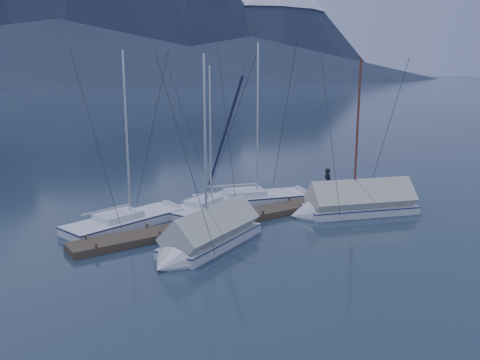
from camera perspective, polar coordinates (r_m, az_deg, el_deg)
name	(u,v)px	position (r m, az deg, el deg)	size (l,w,h in m)	color
ground	(263,230)	(25.41, 2.58, -5.65)	(1000.00, 1000.00, 0.00)	#152130
dock	(240,219)	(26.92, 0.00, -4.35)	(18.00, 1.50, 0.54)	#382D23
mooring_posts	(232,216)	(26.58, -0.89, -4.03)	(15.12, 1.52, 0.35)	#382D23
sailboat_open_left	(139,219)	(27.18, -11.30, -4.30)	(7.55, 3.71, 9.62)	silver
sailboat_open_mid	(216,204)	(29.72, -2.70, -2.66)	(6.92, 4.15, 8.84)	silver
sailboat_open_right	(265,199)	(30.74, 2.87, -2.10)	(8.05, 4.42, 10.25)	silver
sailboat_covered_near	(351,206)	(28.75, 12.37, -2.82)	(7.50, 4.55, 9.35)	silver
sailboat_covered_far	(205,239)	(22.78, -3.98, -6.61)	(6.88, 4.53, 9.33)	silver
person	(328,182)	(30.89, 9.83, -0.25)	(0.63, 0.41, 1.72)	black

